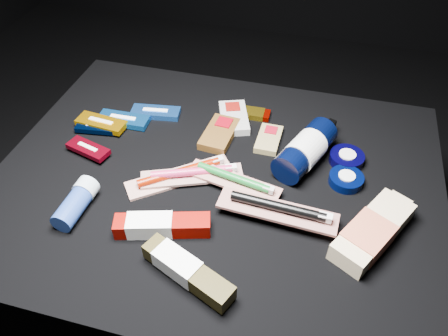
% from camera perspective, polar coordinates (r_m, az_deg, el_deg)
% --- Properties ---
extents(ground, '(3.00, 3.00, 0.00)m').
position_cam_1_polar(ground, '(1.28, -0.78, -13.80)').
color(ground, black).
rests_on(ground, ground).
extents(cloth_table, '(0.98, 0.78, 0.40)m').
position_cam_1_polar(cloth_table, '(1.12, -0.88, -8.34)').
color(cloth_table, black).
rests_on(cloth_table, ground).
extents(luna_bar_0, '(0.13, 0.06, 0.02)m').
position_cam_1_polar(luna_bar_0, '(1.15, -8.91, 7.20)').
color(luna_bar_0, '#1E57B1').
rests_on(luna_bar_0, cloth_table).
extents(luna_bar_1, '(0.13, 0.05, 0.02)m').
position_cam_1_polar(luna_bar_1, '(1.13, -13.00, 6.16)').
color(luna_bar_1, '#1258AA').
rests_on(luna_bar_1, cloth_table).
extents(luna_bar_2, '(0.11, 0.05, 0.01)m').
position_cam_1_polar(luna_bar_2, '(1.12, -16.14, 5.13)').
color(luna_bar_2, black).
rests_on(luna_bar_2, cloth_table).
extents(luna_bar_3, '(0.13, 0.06, 0.02)m').
position_cam_1_polar(luna_bar_3, '(1.13, -15.72, 5.67)').
color(luna_bar_3, '#CE8704').
rests_on(luna_bar_3, cloth_table).
extents(luna_bar_4, '(0.11, 0.07, 0.01)m').
position_cam_1_polar(luna_bar_4, '(1.06, -17.32, 2.41)').
color(luna_bar_4, maroon).
rests_on(luna_bar_4, cloth_table).
extents(clif_bar_0, '(0.08, 0.13, 0.02)m').
position_cam_1_polar(clif_bar_0, '(1.07, -0.49, 4.67)').
color(clif_bar_0, '#523412').
rests_on(clif_bar_0, cloth_table).
extents(clif_bar_1, '(0.11, 0.14, 0.02)m').
position_cam_1_polar(clif_bar_1, '(1.12, 1.27, 6.75)').
color(clif_bar_1, '#AAA9A2').
rests_on(clif_bar_1, cloth_table).
extents(clif_bar_2, '(0.05, 0.10, 0.02)m').
position_cam_1_polar(clif_bar_2, '(1.06, 5.91, 3.90)').
color(clif_bar_2, olive).
rests_on(clif_bar_2, cloth_table).
extents(power_bar, '(0.12, 0.04, 0.02)m').
position_cam_1_polar(power_bar, '(1.13, 3.24, 7.19)').
color(power_bar, '#820901').
rests_on(power_bar, cloth_table).
extents(lotion_bottle, '(0.13, 0.23, 0.07)m').
position_cam_1_polar(lotion_bottle, '(1.00, 10.59, 2.34)').
color(lotion_bottle, black).
rests_on(lotion_bottle, cloth_table).
extents(cream_tin_upper, '(0.08, 0.08, 0.02)m').
position_cam_1_polar(cream_tin_upper, '(1.03, 15.72, 1.25)').
color(cream_tin_upper, black).
rests_on(cream_tin_upper, cloth_table).
extents(cream_tin_lower, '(0.07, 0.07, 0.02)m').
position_cam_1_polar(cream_tin_lower, '(0.98, 15.65, -1.42)').
color(cream_tin_lower, black).
rests_on(cream_tin_lower, cloth_table).
extents(bodywash_bottle, '(0.16, 0.21, 0.04)m').
position_cam_1_polar(bodywash_bottle, '(0.89, 18.74, -7.97)').
color(bodywash_bottle, beige).
rests_on(bodywash_bottle, cloth_table).
extents(deodorant_stick, '(0.05, 0.12, 0.05)m').
position_cam_1_polar(deodorant_stick, '(0.93, -18.73, -4.31)').
color(deodorant_stick, navy).
rests_on(deodorant_stick, cloth_table).
extents(toothbrush_pack_0, '(0.22, 0.19, 0.03)m').
position_cam_1_polar(toothbrush_pack_0, '(0.96, -5.68, -0.82)').
color(toothbrush_pack_0, silver).
rests_on(toothbrush_pack_0, cloth_table).
extents(toothbrush_pack_1, '(0.23, 0.13, 0.02)m').
position_cam_1_polar(toothbrush_pack_1, '(0.95, -4.03, -0.79)').
color(toothbrush_pack_1, beige).
rests_on(toothbrush_pack_1, cloth_table).
extents(toothbrush_pack_2, '(0.22, 0.09, 0.02)m').
position_cam_1_polar(toothbrush_pack_2, '(0.93, 1.39, -1.57)').
color(toothbrush_pack_2, '#B6ADAA').
rests_on(toothbrush_pack_2, cloth_table).
extents(toothbrush_pack_3, '(0.24, 0.07, 0.03)m').
position_cam_1_polar(toothbrush_pack_3, '(0.87, 7.22, -5.36)').
color(toothbrush_pack_3, '#A5A09A').
rests_on(toothbrush_pack_3, cloth_table).
extents(toothpaste_carton_red, '(0.19, 0.09, 0.04)m').
position_cam_1_polar(toothpaste_carton_red, '(0.86, -8.60, -7.44)').
color(toothpaste_carton_red, '#730500').
rests_on(toothpaste_carton_red, cloth_table).
extents(toothpaste_carton_green, '(0.19, 0.11, 0.04)m').
position_cam_1_polar(toothpaste_carton_green, '(0.79, -5.23, -12.97)').
color(toothpaste_carton_green, '#31290D').
rests_on(toothpaste_carton_green, cloth_table).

